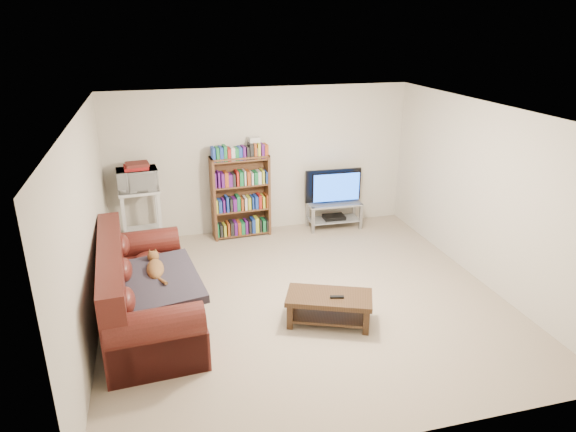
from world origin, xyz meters
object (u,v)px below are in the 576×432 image
object	(u,v)px
tv_stand	(334,211)
bookshelf	(241,195)
coffee_table	(329,304)
sofa	(141,296)

from	to	relation	value
tv_stand	bookshelf	bearing A→B (deg)	179.30
tv_stand	coffee_table	bearing A→B (deg)	-109.09
coffee_table	tv_stand	distance (m)	3.04
sofa	tv_stand	xyz separation A→B (m)	(3.20, 2.26, -0.04)
sofa	bookshelf	distance (m)	2.85
sofa	coffee_table	bearing A→B (deg)	-18.70
tv_stand	bookshelf	world-z (taller)	bookshelf
coffee_table	tv_stand	bearing A→B (deg)	91.85
coffee_table	sofa	bearing A→B (deg)	-172.58
sofa	tv_stand	world-z (taller)	sofa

